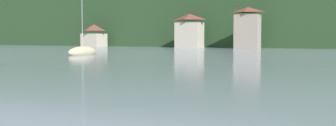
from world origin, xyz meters
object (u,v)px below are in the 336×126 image
at_px(shore_building_west, 94,36).
at_px(shore_building_westcentral, 189,31).
at_px(sailboat_far_5, 83,52).
at_px(shore_building_central, 247,28).

xyz_separation_m(shore_building_west, shore_building_westcentral, (30.61, -0.46, 1.04)).
height_order(shore_building_west, shore_building_westcentral, shore_building_westcentral).
distance_m(shore_building_westcentral, sailboat_far_5, 45.91).
height_order(shore_building_west, sailboat_far_5, sailboat_far_5).
bearing_deg(shore_building_central, shore_building_west, 178.86).
height_order(shore_building_central, sailboat_far_5, sailboat_far_5).
xyz_separation_m(shore_building_west, sailboat_far_5, (32.89, -46.16, -2.75)).
bearing_deg(shore_building_central, shore_building_westcentral, 178.32).
bearing_deg(shore_building_westcentral, shore_building_central, -1.68).
bearing_deg(sailboat_far_5, shore_building_central, 158.58).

